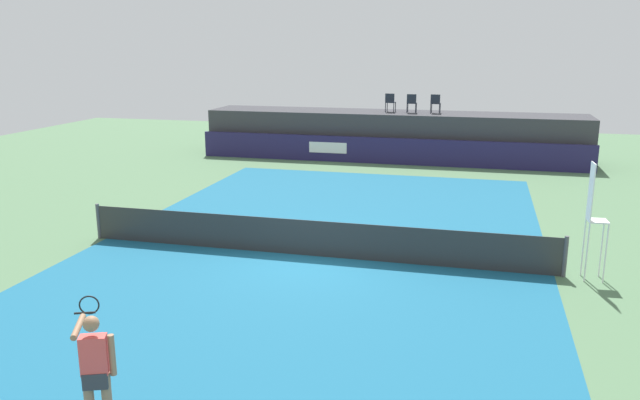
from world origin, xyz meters
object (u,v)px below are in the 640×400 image
object	(u,v)px
spectator_chair_left	(412,102)
net_post_near	(98,221)
spectator_chair_center	(436,103)
net_post_far	(565,257)
tennis_ball	(278,248)
spectator_chair_far_left	(390,102)
umpire_chair	(593,213)
tennis_player	(96,370)

from	to	relation	value
spectator_chair_left	net_post_near	distance (m)	16.82
net_post_near	spectator_chair_center	bearing A→B (deg)	61.77
spectator_chair_center	net_post_far	xyz separation A→B (m)	(4.23, -15.21, -2.19)
tennis_ball	net_post_far	bearing A→B (deg)	-2.30
spectator_chair_far_left	umpire_chair	world-z (taller)	spectator_chair_far_left
spectator_chair_far_left	net_post_far	xyz separation A→B (m)	(6.37, -15.26, -2.19)
tennis_ball	spectator_chair_center	bearing A→B (deg)	78.80
spectator_chair_center	umpire_chair	bearing A→B (deg)	-72.69
spectator_chair_far_left	spectator_chair_left	world-z (taller)	same
net_post_far	tennis_ball	size ratio (longest dim) A/B	14.71
net_post_far	spectator_chair_far_left	bearing A→B (deg)	112.67
spectator_chair_center	net_post_far	size ratio (longest dim) A/B	0.89
spectator_chair_far_left	net_post_far	world-z (taller)	spectator_chair_far_left
spectator_chair_left	net_post_far	xyz separation A→B (m)	(5.33, -15.10, -2.19)
spectator_chair_left	spectator_chair_center	bearing A→B (deg)	5.66
spectator_chair_far_left	net_post_near	distance (m)	16.55
net_post_far	tennis_ball	distance (m)	7.21
umpire_chair	tennis_ball	size ratio (longest dim) A/B	40.59
spectator_chair_far_left	umpire_chair	distance (m)	16.78
spectator_chair_left	tennis_ball	bearing A→B (deg)	-97.13
spectator_chair_left	tennis_player	distance (m)	23.39
spectator_chair_center	tennis_player	xyz separation A→B (m)	(-2.84, -23.37, -1.73)
net_post_near	tennis_player	xyz separation A→B (m)	(5.32, -8.16, 0.46)
net_post_near	tennis_ball	xyz separation A→B (m)	(5.21, 0.29, -0.46)
spectator_chair_far_left	umpire_chair	size ratio (longest dim) A/B	0.32
tennis_player	tennis_ball	bearing A→B (deg)	90.75
spectator_chair_far_left	spectator_chair_center	size ratio (longest dim) A/B	1.00
tennis_ball	spectator_chair_left	bearing A→B (deg)	82.87
net_post_far	tennis_player	distance (m)	10.81
spectator_chair_center	tennis_player	size ratio (longest dim) A/B	0.50
umpire_chair	tennis_player	size ratio (longest dim) A/B	1.56
net_post_near	spectator_chair_left	bearing A→B (deg)	64.93
spectator_chair_center	tennis_player	world-z (taller)	spectator_chair_center
net_post_near	tennis_player	bearing A→B (deg)	-56.87
spectator_chair_left	spectator_chair_center	xyz separation A→B (m)	(1.10, 0.11, 0.00)
spectator_chair_center	umpire_chair	size ratio (longest dim) A/B	0.32
spectator_chair_far_left	spectator_chair_left	bearing A→B (deg)	-8.68
spectator_chair_left	net_post_far	distance (m)	16.17
umpire_chair	net_post_near	xyz separation A→B (m)	(-12.91, 0.01, -1.09)
net_post_far	tennis_ball	xyz separation A→B (m)	(-7.19, 0.29, -0.46)
net_post_far	spectator_chair_center	bearing A→B (deg)	105.55
spectator_chair_far_left	spectator_chair_left	size ratio (longest dim) A/B	1.00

